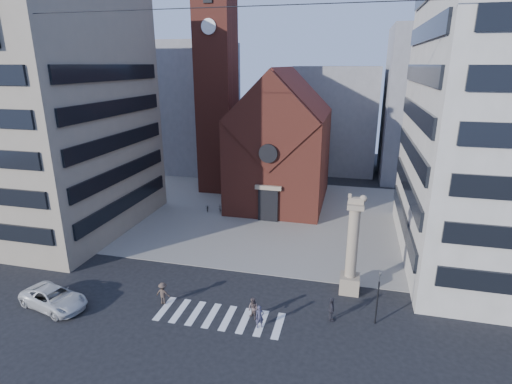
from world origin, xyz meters
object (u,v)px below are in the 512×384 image
Objects in this scene: traffic_light at (378,296)px; white_car at (54,298)px; pedestrian_1 at (253,309)px; pedestrian_2 at (331,309)px; scooter_0 at (208,208)px; lion_column at (352,255)px; pedestrian_0 at (260,317)px.

traffic_light is 24.87m from white_car.
white_car is at bearing -138.45° from pedestrian_1.
pedestrian_1 is 0.89× the size of pedestrian_2.
traffic_light is 28.18m from scooter_0.
traffic_light is at bearing -98.29° from pedestrian_2.
white_car is (-24.52, -3.88, -1.50)m from traffic_light.
lion_column reaches higher than traffic_light.
pedestrian_0 is 1.16m from pedestrian_1.
lion_column is 24.02m from white_car.
pedestrian_0 is (-6.21, -6.48, -2.58)m from lion_column.
pedestrian_2 is (-3.21, -0.44, -1.33)m from traffic_light.
white_car is at bearing 83.00° from pedestrian_2.
traffic_light is 3.51m from pedestrian_2.
lion_column is 5.60× the size of scooter_0.
pedestrian_2 is at bearing -69.14° from scooter_0.
white_car is 3.32× the size of pedestrian_1.
pedestrian_0 reaches higher than white_car.
lion_column is at bearing -59.93° from scooter_0.
scooter_0 is (-17.18, 19.81, -0.51)m from pedestrian_2.
pedestrian_0 is (-8.20, -2.48, -1.41)m from traffic_light.
traffic_light reaches higher than pedestrian_1.
white_car is at bearing -120.14° from scooter_0.
pedestrian_1 is 1.10× the size of scooter_0.
pedestrian_1 is at bearing 85.03° from pedestrian_2.
pedestrian_2 is at bearing -105.40° from lion_column.
pedestrian_1 reaches higher than scooter_0.
traffic_light reaches higher than pedestrian_2.
pedestrian_0 is at bearing -80.90° from scooter_0.
scooter_0 is (-12.19, 21.84, -0.42)m from pedestrian_0.
scooter_0 is (-18.40, 15.37, -3.00)m from lion_column.
lion_column is 4.62m from traffic_light.
scooter_0 is at bearing 3.61° from white_car.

